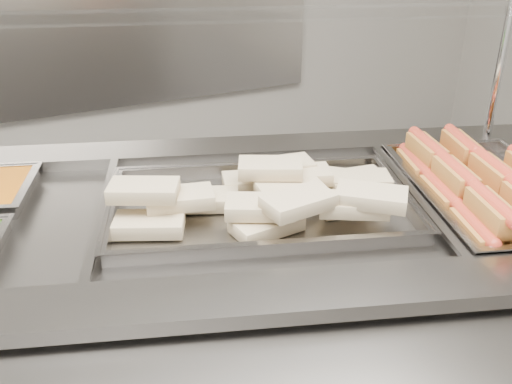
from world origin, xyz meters
name	(u,v)px	position (x,y,z in m)	size (l,w,h in m)	color
back_panel	(60,5)	(0.00, 2.45, 1.20)	(3.00, 0.04, 1.20)	#AAA59F
steam_counter	(237,351)	(0.09, 0.31, 0.50)	(2.27, 1.54, 1.00)	slate
tray_rail	(264,380)	(-0.09, -0.23, 0.94)	(1.98, 1.00, 0.06)	gray
sneeze_guard	(224,23)	(0.16, 0.54, 1.40)	(1.84, 0.89, 0.49)	silver
pan_hotdogs	(487,203)	(0.74, 0.09, 0.95)	(0.55, 0.70, 0.11)	gray
pan_wraps	(260,210)	(0.15, 0.29, 0.97)	(0.86, 0.66, 0.08)	gray
hotdogs_in_buns	(490,188)	(0.73, 0.08, 1.00)	(0.43, 0.64, 0.13)	#96631F
tortilla_wraps	(281,192)	(0.20, 0.28, 1.01)	(0.79, 0.48, 0.11)	#CDB489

